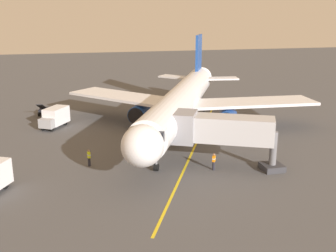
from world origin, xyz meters
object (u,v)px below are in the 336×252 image
airplane (182,101)px  belt_loader_portside (44,110)px  box_truck_starboard_side (55,117)px  ground_crew_marshaller (214,161)px  ground_crew_loader (89,158)px  ground_crew_wing_walker (154,139)px  jet_bridge (215,130)px

airplane → belt_loader_portside: 22.39m
airplane → box_truck_starboard_side: 17.17m
airplane → box_truck_starboard_side: bearing=-20.3°
airplane → ground_crew_marshaller: airplane is taller
ground_crew_marshaller → ground_crew_loader: same height
ground_crew_marshaller → ground_crew_wing_walker: size_ratio=1.00×
belt_loader_portside → ground_crew_marshaller: bearing=122.4°
ground_crew_marshaller → ground_crew_loader: 12.38m
ground_crew_wing_walker → box_truck_starboard_side: (11.29, -10.93, 0.50)m
ground_crew_marshaller → belt_loader_portside: size_ratio=0.36×
belt_loader_portside → ground_crew_wing_walker: bearing=125.2°
ground_crew_loader → airplane: bearing=-141.9°
jet_bridge → ground_crew_loader: size_ratio=6.47×
belt_loader_portside → box_truck_starboard_side: box_truck_starboard_side is taller
ground_crew_marshaller → ground_crew_wing_walker: (4.10, -8.54, 0.00)m
ground_crew_wing_walker → ground_crew_marshaller: bearing=115.7°
jet_bridge → ground_crew_marshaller: jet_bridge is taller
airplane → ground_crew_marshaller: (0.52, 13.57, -3.12)m
box_truck_starboard_side → ground_crew_loader: bearing=103.3°
jet_bridge → ground_crew_loader: jet_bridge is taller
ground_crew_wing_walker → ground_crew_loader: same height
jet_bridge → belt_loader_portside: 31.43m
ground_crew_wing_walker → ground_crew_loader: 8.89m
ground_crew_loader → belt_loader_portside: size_ratio=0.36×
jet_bridge → ground_crew_wing_walker: (4.54, -7.45, -2.88)m
ground_crew_loader → box_truck_starboard_side: (3.67, -15.49, 0.50)m
jet_bridge → ground_crew_wing_walker: jet_bridge is taller
ground_crew_wing_walker → ground_crew_loader: bearing=30.9°
jet_bridge → ground_crew_loader: 12.83m
airplane → ground_crew_wing_walker: size_ratio=22.06×
belt_loader_portside → jet_bridge: bearing=124.1°
ground_crew_wing_walker → box_truck_starboard_side: bearing=-44.1°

